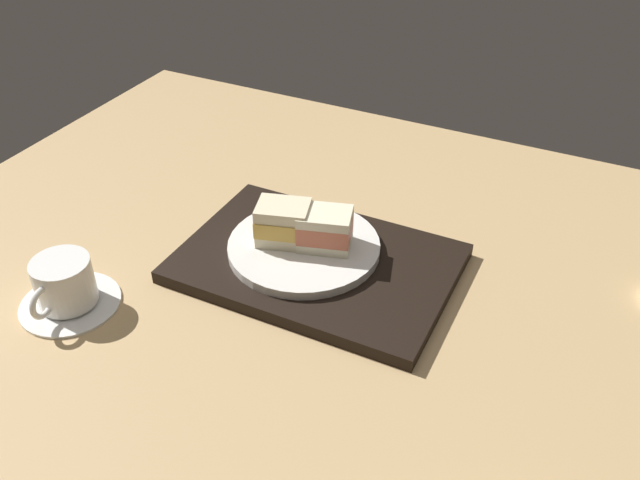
# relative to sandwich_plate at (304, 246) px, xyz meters

# --- Properties ---
(ground_plane) EXTENTS (1.40, 1.00, 0.03)m
(ground_plane) POSITION_rel_sandwich_plate_xyz_m (-0.08, 0.00, -0.04)
(ground_plane) COLOR tan
(serving_tray) EXTENTS (0.39, 0.26, 0.02)m
(serving_tray) POSITION_rel_sandwich_plate_xyz_m (-0.02, 0.01, -0.02)
(serving_tray) COLOR black
(serving_tray) RESTS_ON ground_plane
(sandwich_plate) EXTENTS (0.22, 0.22, 0.01)m
(sandwich_plate) POSITION_rel_sandwich_plate_xyz_m (0.00, 0.00, 0.00)
(sandwich_plate) COLOR silver
(sandwich_plate) RESTS_ON serving_tray
(sandwich_near) EXTENTS (0.09, 0.07, 0.06)m
(sandwich_near) POSITION_rel_sandwich_plate_xyz_m (-0.03, -0.01, 0.03)
(sandwich_near) COLOR #EFE5C1
(sandwich_near) RESTS_ON sandwich_plate
(sandwich_far) EXTENTS (0.09, 0.08, 0.06)m
(sandwich_far) POSITION_rel_sandwich_plate_xyz_m (0.03, 0.01, 0.04)
(sandwich_far) COLOR beige
(sandwich_far) RESTS_ON sandwich_plate
(coffee_cup) EXTENTS (0.13, 0.13, 0.07)m
(coffee_cup) POSITION_rel_sandwich_plate_xyz_m (0.24, 0.23, 0.01)
(coffee_cup) COLOR white
(coffee_cup) RESTS_ON ground_plane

